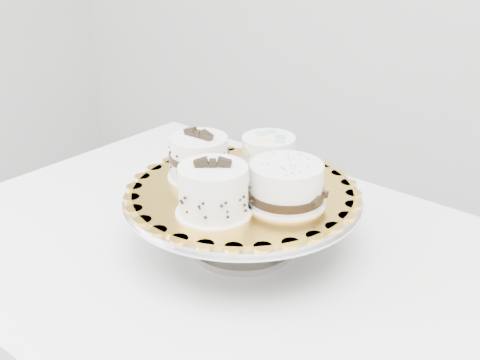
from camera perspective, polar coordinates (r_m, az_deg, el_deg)
The scene contains 7 objects.
table at distance 1.08m, azimuth 0.73°, elevation -10.83°, with size 1.30×0.99×0.75m.
cake_stand at distance 1.02m, azimuth 0.25°, elevation -2.86°, with size 0.40×0.40×0.11m.
cake_board at distance 1.00m, azimuth 0.25°, elevation -1.01°, with size 0.37×0.37×0.01m, color gold.
cake_swirl at distance 0.91m, azimuth -2.55°, elevation -1.06°, with size 0.15×0.15×0.09m.
cake_banded at distance 1.04m, azimuth -3.89°, elevation 2.05°, with size 0.11×0.11×0.09m.
cake_dots at distance 1.05m, azimuth 2.72°, elevation 2.41°, with size 0.11×0.11×0.07m.
cake_ribbon at distance 0.95m, azimuth 4.45°, elevation -0.48°, with size 0.13×0.13×0.07m.
Camera 1 is at (0.56, -0.67, 1.30)m, focal length 45.00 mm.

